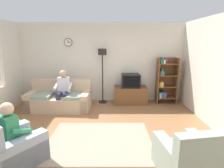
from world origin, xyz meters
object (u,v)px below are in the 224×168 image
at_px(armchair_near_window, 11,149).
at_px(person_on_couch, 62,88).
at_px(tv_stand, 130,95).
at_px(tv, 130,80).
at_px(floor_lamp, 102,61).
at_px(armchair_near_bookshelf, 186,159).
at_px(bookshelf, 164,81).
at_px(couch, 59,99).
at_px(person_in_left_armchair, 14,130).

relative_size(armchair_near_window, person_on_couch, 0.95).
xyz_separation_m(tv_stand, tv, (-0.00, -0.02, 0.51)).
bearing_deg(floor_lamp, person_on_couch, -147.23).
xyz_separation_m(floor_lamp, armchair_near_bookshelf, (1.49, -3.55, -1.16)).
relative_size(bookshelf, floor_lamp, 0.85).
distance_m(couch, tv_stand, 2.33).
bearing_deg(tv_stand, floor_lamp, 174.04).
bearing_deg(bookshelf, person_on_couch, -167.60).
distance_m(tv, person_on_couch, 2.20).
distance_m(bookshelf, armchair_near_bookshelf, 3.62).
relative_size(tv, armchair_near_bookshelf, 0.60).
height_order(tv_stand, floor_lamp, floor_lamp).
bearing_deg(couch, tv, 12.78).
xyz_separation_m(tv, person_in_left_armchair, (-2.29, -3.07, -0.20)).
relative_size(couch, tv_stand, 1.75).
xyz_separation_m(bookshelf, person_in_left_armchair, (-3.47, -3.17, -0.17)).
relative_size(tv, armchair_near_window, 0.51).
bearing_deg(person_in_left_armchair, tv_stand, 53.52).
bearing_deg(person_on_couch, tv_stand, 17.09).
relative_size(armchair_near_bookshelf, person_on_couch, 0.80).
distance_m(floor_lamp, person_on_couch, 1.57).
height_order(floor_lamp, person_on_couch, floor_lamp).
relative_size(tv, person_in_left_armchair, 0.54).
height_order(floor_lamp, person_in_left_armchair, floor_lamp).
height_order(couch, floor_lamp, floor_lamp).
height_order(bookshelf, armchair_near_window, bookshelf).
height_order(floor_lamp, armchair_near_bookshelf, floor_lamp).
xyz_separation_m(bookshelf, floor_lamp, (-2.13, 0.02, 0.67)).
distance_m(couch, armchair_near_window, 2.63).
xyz_separation_m(tv, person_on_couch, (-2.11, -0.62, -0.11)).
height_order(couch, tv, tv).
height_order(couch, armchair_near_window, same).
distance_m(tv, armchair_near_window, 3.95).
height_order(floor_lamp, armchair_near_window, floor_lamp).
distance_m(tv_stand, armchair_near_bookshelf, 3.49).
distance_m(tv_stand, person_in_left_armchair, 3.86).
bearing_deg(tv_stand, couch, -166.64).
relative_size(tv, person_on_couch, 0.48).
bearing_deg(armchair_near_bookshelf, person_on_couch, 133.47).
relative_size(bookshelf, armchair_near_window, 1.33).
bearing_deg(floor_lamp, tv_stand, -5.96).
distance_m(floor_lamp, person_in_left_armchair, 3.57).
height_order(tv, armchair_near_window, tv).
bearing_deg(person_in_left_armchair, floor_lamp, 67.23).
distance_m(armchair_near_bookshelf, person_on_couch, 3.88).
relative_size(tv_stand, armchair_near_bookshelf, 1.11).
relative_size(couch, tv, 3.21).
height_order(tv, bookshelf, bookshelf).
relative_size(tv, floor_lamp, 0.32).
bearing_deg(floor_lamp, bookshelf, -0.66).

